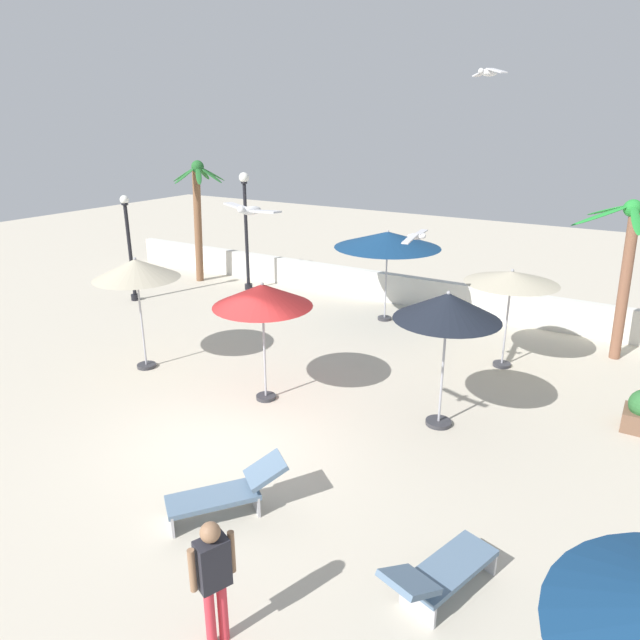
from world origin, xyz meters
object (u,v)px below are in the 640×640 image
(patio_umbrella_4, at_px, (388,240))
(lamp_post_1, at_px, (246,222))
(lounge_chair_1, at_px, (440,572))
(patio_umbrella_1, at_px, (262,296))
(seagull_2, at_px, (250,210))
(patio_umbrella_2, at_px, (136,270))
(lounge_chair_0, at_px, (228,492))
(palm_tree_0, at_px, (198,207))
(patio_umbrella_3, at_px, (512,278))
(guest_0, at_px, (213,572))
(palm_tree_2, at_px, (627,258))
(lamp_post_0, at_px, (130,246))
(patio_umbrella_0, at_px, (447,308))
(seagull_0, at_px, (416,236))
(seagull_1, at_px, (488,72))

(patio_umbrella_4, xyz_separation_m, lamp_post_1, (-5.67, 0.46, -0.04))
(lounge_chair_1, bearing_deg, patio_umbrella_1, 147.61)
(lamp_post_1, bearing_deg, lounge_chair_1, -42.27)
(lounge_chair_1, bearing_deg, seagull_2, 171.07)
(patio_umbrella_1, distance_m, patio_umbrella_2, 3.57)
(patio_umbrella_2, distance_m, lounge_chair_0, 6.63)
(lounge_chair_0, height_order, lounge_chair_1, lounge_chair_0)
(patio_umbrella_2, xyz_separation_m, lounge_chair_0, (5.39, -3.25, -2.09))
(patio_umbrella_1, height_order, lamp_post_1, lamp_post_1)
(palm_tree_0, bearing_deg, lounge_chair_0, -45.86)
(patio_umbrella_3, xyz_separation_m, palm_tree_0, (-11.89, 2.09, 0.55))
(lounge_chair_1, height_order, guest_0, guest_0)
(palm_tree_2, relative_size, guest_0, 2.40)
(patio_umbrella_1, bearing_deg, lamp_post_0, 156.59)
(guest_0, bearing_deg, palm_tree_0, 133.16)
(patio_umbrella_0, height_order, palm_tree_0, palm_tree_0)
(patio_umbrella_1, relative_size, seagull_0, 1.98)
(lounge_chair_0, relative_size, seagull_1, 2.12)
(patio_umbrella_0, distance_m, seagull_2, 4.62)
(lamp_post_1, xyz_separation_m, seagull_2, (7.72, -9.44, 2.20))
(patio_umbrella_2, distance_m, patio_umbrella_4, 7.27)
(patio_umbrella_3, height_order, seagull_1, seagull_1)
(palm_tree_2, height_order, lamp_post_1, lamp_post_1)
(patio_umbrella_0, distance_m, palm_tree_0, 12.90)
(palm_tree_0, relative_size, lamp_post_0, 1.27)
(lamp_post_0, xyz_separation_m, lounge_chair_0, (10.04, -6.99, -1.46))
(patio_umbrella_1, bearing_deg, patio_umbrella_3, 48.68)
(palm_tree_2, xyz_separation_m, seagull_0, (-3.54, -4.98, 1.01))
(palm_tree_0, xyz_separation_m, guest_0, (11.16, -11.90, -1.79))
(guest_0, height_order, seagull_2, seagull_2)
(lamp_post_1, distance_m, seagull_0, 9.86)
(patio_umbrella_0, xyz_separation_m, palm_tree_0, (-11.57, 5.69, 0.33))
(patio_umbrella_0, relative_size, patio_umbrella_3, 1.12)
(patio_umbrella_1, relative_size, seagull_2, 2.30)
(palm_tree_0, xyz_separation_m, lounge_chair_0, (9.75, -10.05, -2.41))
(patio_umbrella_1, bearing_deg, patio_umbrella_4, 90.45)
(lamp_post_1, bearing_deg, lamp_post_0, -128.86)
(lamp_post_1, bearing_deg, seagull_1, -24.84)
(palm_tree_0, bearing_deg, lounge_chair_1, -37.07)
(guest_0, bearing_deg, seagull_2, 116.53)
(patio_umbrella_1, height_order, lounge_chair_0, patio_umbrella_1)
(patio_umbrella_3, relative_size, guest_0, 1.48)
(patio_umbrella_0, bearing_deg, palm_tree_2, 65.63)
(patio_umbrella_1, xyz_separation_m, seagull_1, (3.62, 2.31, 4.28))
(lounge_chair_1, bearing_deg, seagull_1, 105.90)
(lamp_post_1, relative_size, seagull_2, 3.56)
(patio_umbrella_0, relative_size, lounge_chair_0, 1.56)
(seagull_1, bearing_deg, patio_umbrella_3, 80.84)
(seagull_1, distance_m, seagull_2, 5.72)
(seagull_2, bearing_deg, lamp_post_0, 148.08)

